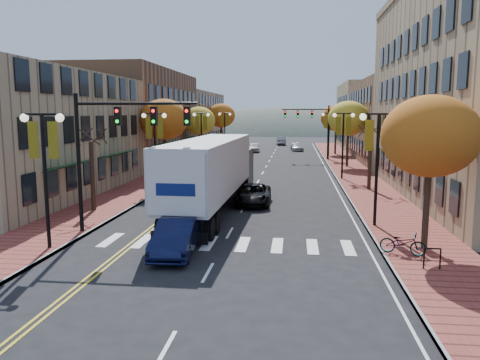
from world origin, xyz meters
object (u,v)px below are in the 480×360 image
(black_suv, at_px, (253,194))
(bicycle, at_px, (403,243))
(semi_truck, at_px, (215,168))
(navy_sedan, at_px, (176,237))

(black_suv, height_order, bicycle, black_suv)
(semi_truck, height_order, navy_sedan, semi_truck)
(semi_truck, distance_m, bicycle, 13.26)
(bicycle, bearing_deg, semi_truck, 67.96)
(semi_truck, bearing_deg, black_suv, 40.95)
(semi_truck, bearing_deg, bicycle, -41.73)
(black_suv, bearing_deg, navy_sedan, -102.08)
(semi_truck, height_order, bicycle, semi_truck)
(semi_truck, relative_size, navy_sedan, 3.94)
(navy_sedan, relative_size, black_suv, 0.94)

